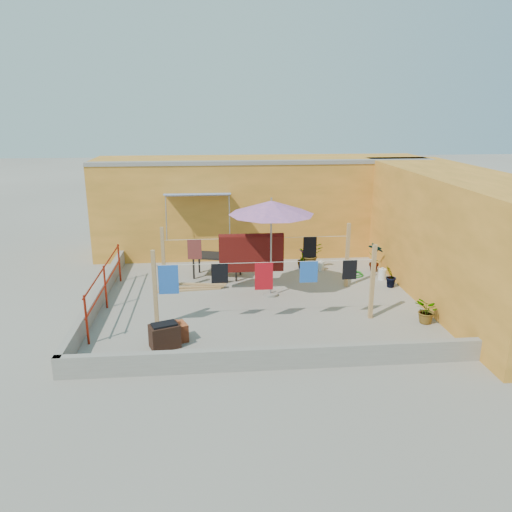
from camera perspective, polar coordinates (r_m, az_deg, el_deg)
The scene contains 21 objects.
ground at distance 13.03m, azimuth 0.43°, elevation -5.01°, with size 80.00×80.00×0.00m, color #9E998E.
wall_back at distance 17.13m, azimuth 0.56°, elevation 5.87°, with size 11.00×3.27×3.21m.
wall_right at distance 14.02m, azimuth 22.13°, elevation 2.17°, with size 2.40×9.00×3.20m, color orange.
parapet_front at distance 9.70m, azimuth 2.54°, elevation -11.55°, with size 8.30×0.16×0.44m, color gray.
parapet_left at distance 13.21m, azimuth -17.53°, elevation -4.48°, with size 0.16×7.30×0.44m, color gray.
red_railing at distance 12.81m, azimuth -16.90°, elevation -2.70°, with size 0.05×4.20×1.10m.
clothesline_rig at distance 13.20m, azimuth -0.40°, elevation -0.06°, with size 5.09×2.35×1.80m.
patio_umbrella at distance 12.66m, azimuth 1.77°, elevation 5.49°, with size 2.72×2.72×2.63m.
outdoor_table at distance 14.60m, azimuth -4.48°, elevation -0.12°, with size 1.58×1.07×0.68m.
brick_stack at distance 10.87m, azimuth -9.37°, elevation -8.65°, with size 0.65×0.57×0.47m.
lumber_pile at distance 13.86m, azimuth -7.41°, elevation -3.53°, with size 1.96×0.57×0.12m.
brazier at distance 10.63m, azimuth -10.40°, elevation -8.94°, with size 0.69×0.58×0.53m.
white_basin at distance 10.26m, azimuth 6.74°, elevation -11.11°, with size 0.51×0.51×0.09m.
water_jug_a at distance 14.93m, azimuth 14.22°, elevation -2.02°, with size 0.23×0.23×0.36m.
water_jug_b at distance 15.44m, azimuth 7.42°, elevation -1.10°, with size 0.20×0.20×0.32m.
green_hose at distance 15.16m, azimuth 11.12°, elevation -2.02°, with size 0.57×0.57×0.08m.
plant_back_a at distance 15.67m, azimuth 6.27°, elevation 0.22°, with size 0.73×0.64×0.81m, color #1D5F1B.
plant_back_b at distance 15.50m, azimuth 5.38°, elevation -0.31°, with size 0.35×0.35×0.62m, color #1D5F1B.
plant_right_a at distance 15.49m, azimuth 13.44°, elevation -0.11°, with size 0.49×0.33×0.93m, color #1D5F1B.
plant_right_b at distance 14.28m, azimuth 15.15°, elevation -2.28°, with size 0.35×0.28×0.64m, color #1D5F1B.
plant_right_c at distance 12.19m, azimuth 19.00°, elevation -5.96°, with size 0.55×0.48×0.62m, color #1D5F1B.
Camera 1 is at (-1.20, -12.06, 4.79)m, focal length 35.00 mm.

